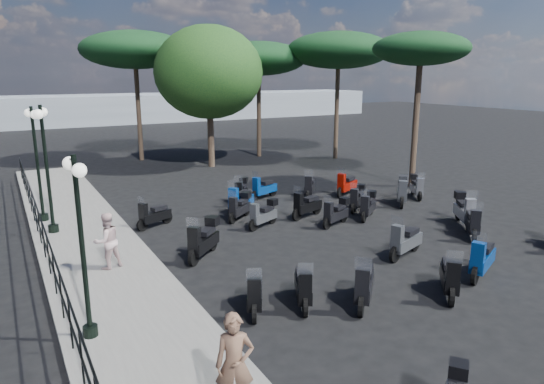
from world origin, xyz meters
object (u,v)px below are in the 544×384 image
scooter_7 (364,285)px  lamp_post_2 (37,157)px  scooter_2 (303,288)px  scooter_29 (346,185)px  pedestrian_far (107,241)px  pine_2 (135,50)px  scooter_14 (405,241)px  scooter_4 (240,208)px  scooter_9 (263,215)px  scooter_10 (307,206)px  broadleaf_tree (209,73)px  scooter_15 (336,213)px  pine_1 (339,51)px  scooter_27 (464,211)px  pine_0 (259,59)px  scooter_17 (241,192)px  scooter_31 (255,293)px  scooter_8 (450,277)px  pine_3 (421,50)px  lamp_post_1 (46,161)px  scooter_28 (417,187)px  scooter_32 (357,199)px  scooter_3 (204,240)px  scooter_5 (154,216)px  woman (235,364)px  scooter_16 (264,189)px  scooter_21 (368,206)px  scooter_11 (240,201)px  lamp_post_0 (81,236)px  scooter_23 (310,187)px  scooter_19 (482,260)px

scooter_7 → lamp_post_2: bearing=-15.6°
scooter_2 → scooter_29: 10.89m
pedestrian_far → pine_2: size_ratio=0.20×
pedestrian_far → scooter_14: pedestrian_far is taller
scooter_4 → scooter_9: (0.33, -1.23, -0.01)m
pedestrian_far → scooter_10: bearing=175.5°
scooter_10 → broadleaf_tree: 12.44m
lamp_post_2 → pine_2: bearing=52.2°
lamp_post_2 → scooter_15: lamp_post_2 is taller
broadleaf_tree → pine_1: bearing=-9.0°
scooter_27 → scooter_29: size_ratio=1.00×
scooter_15 → scooter_27: bearing=-140.0°
scooter_29 → pine_1: 11.58m
pedestrian_far → pine_0: bearing=-147.4°
scooter_17 → scooter_31: bearing=101.9°
pedestrian_far → scooter_15: size_ratio=1.06×
scooter_8 → scooter_17: bearing=-42.6°
pine_3 → lamp_post_1: bearing=178.1°
lamp_post_1 → pedestrian_far: (0.97, -4.09, -1.62)m
scooter_2 → scooter_7: (1.25, -0.67, 0.04)m
scooter_2 → scooter_28: scooter_2 is taller
scooter_7 → pine_0: bearing=-66.4°
scooter_14 → scooter_32: 5.07m
scooter_3 → scooter_7: (2.14, -4.67, -0.05)m
scooter_5 → scooter_31: size_ratio=0.99×
woman → scooter_16: size_ratio=1.06×
woman → scooter_28: (12.90, 8.80, -0.51)m
scooter_2 → scooter_5: (-1.34, 7.59, -0.02)m
scooter_21 → scooter_28: bearing=-106.9°
lamp_post_2 → scooter_15: 10.72m
scooter_7 → scooter_29: (6.21, 8.61, -0.02)m
scooter_9 → scooter_21: bearing=-128.3°
pedestrian_far → scooter_16: size_ratio=1.00×
lamp_post_2 → scooter_28: bearing=-22.9°
scooter_11 → lamp_post_0: bearing=99.8°
scooter_9 → scooter_11: size_ratio=0.92×
pedestrian_far → scooter_23: size_ratio=1.14×
scooter_5 → pine_0: bearing=-65.8°
scooter_10 → scooter_11: (-1.97, 1.65, 0.05)m
lamp_post_1 → scooter_14: bearing=-26.9°
scooter_17 → pine_2: size_ratio=0.19×
scooter_31 → scooter_19: bearing=-163.3°
scooter_8 → pine_3: size_ratio=0.19×
lamp_post_1 → scooter_9: (6.58, -2.58, -2.09)m
scooter_15 → scooter_9: bearing=43.9°
lamp_post_2 → scooter_14: 12.74m
scooter_10 → pine_2: (-2.11, 15.61, 6.20)m
scooter_7 → scooter_27: size_ratio=0.90×
pine_3 → scooter_31: bearing=-148.9°
scooter_2 → scooter_19: bearing=-162.5°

